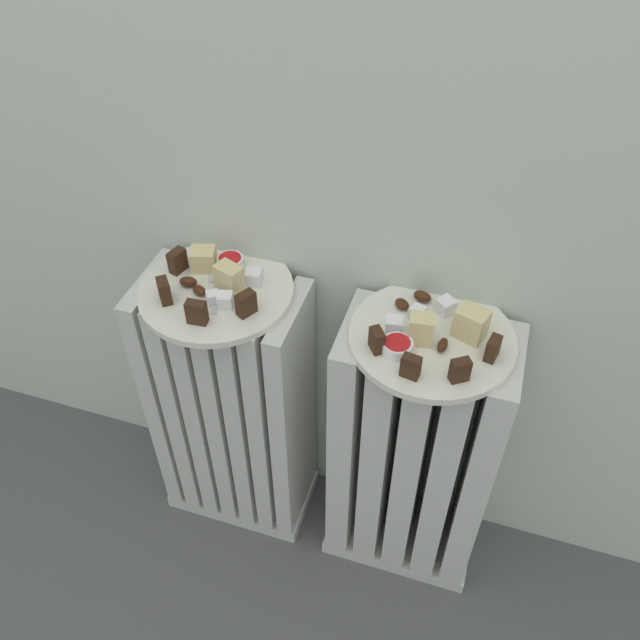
# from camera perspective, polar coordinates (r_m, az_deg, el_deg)

# --- Properties ---
(ground_plane) EXTENTS (6.00, 6.00, 0.00)m
(ground_plane) POSITION_cam_1_polar(r_m,az_deg,el_deg) (1.40, -3.87, -25.76)
(ground_plane) COLOR #4C4C51
(radiator_left) EXTENTS (0.29, 0.17, 0.60)m
(radiator_left) POSITION_cam_1_polar(r_m,az_deg,el_deg) (1.31, -7.48, -7.70)
(radiator_left) COLOR silver
(radiator_left) RESTS_ON ground_plane
(radiator_right) EXTENTS (0.29, 0.17, 0.60)m
(radiator_right) POSITION_cam_1_polar(r_m,az_deg,el_deg) (1.25, 7.96, -11.57)
(radiator_right) COLOR silver
(radiator_right) RESTS_ON ground_plane
(plate_left) EXTENTS (0.25, 0.25, 0.01)m
(plate_left) POSITION_cam_1_polar(r_m,az_deg,el_deg) (1.09, -8.93, 2.49)
(plate_left) COLOR silver
(plate_left) RESTS_ON radiator_left
(plate_right) EXTENTS (0.25, 0.25, 0.01)m
(plate_right) POSITION_cam_1_polar(r_m,az_deg,el_deg) (1.01, 9.62, -1.54)
(plate_right) COLOR silver
(plate_right) RESTS_ON radiator_right
(dark_cake_slice_left_0) EXTENTS (0.03, 0.03, 0.04)m
(dark_cake_slice_left_0) POSITION_cam_1_polar(r_m,az_deg,el_deg) (1.12, -12.18, 5.00)
(dark_cake_slice_left_0) COLOR #382114
(dark_cake_slice_left_0) RESTS_ON plate_left
(dark_cake_slice_left_1) EXTENTS (0.03, 0.03, 0.04)m
(dark_cake_slice_left_1) POSITION_cam_1_polar(r_m,az_deg,el_deg) (1.07, -13.27, 2.46)
(dark_cake_slice_left_1) COLOR #382114
(dark_cake_slice_left_1) RESTS_ON plate_left
(dark_cake_slice_left_2) EXTENTS (0.03, 0.02, 0.04)m
(dark_cake_slice_left_2) POSITION_cam_1_polar(r_m,az_deg,el_deg) (1.02, -10.59, 0.65)
(dark_cake_slice_left_2) COLOR #382114
(dark_cake_slice_left_2) RESTS_ON plate_left
(dark_cake_slice_left_3) EXTENTS (0.03, 0.04, 0.04)m
(dark_cake_slice_left_3) POSITION_cam_1_polar(r_m,az_deg,el_deg) (1.02, -6.40, 1.41)
(dark_cake_slice_left_3) COLOR #382114
(dark_cake_slice_left_3) RESTS_ON plate_left
(marble_cake_slice_left_0) EXTENTS (0.05, 0.04, 0.05)m
(marble_cake_slice_left_0) POSITION_cam_1_polar(r_m,az_deg,el_deg) (1.07, -7.82, 3.57)
(marble_cake_slice_left_0) COLOR beige
(marble_cake_slice_left_0) RESTS_ON plate_left
(marble_cake_slice_left_1) EXTENTS (0.05, 0.05, 0.04)m
(marble_cake_slice_left_1) POSITION_cam_1_polar(r_m,az_deg,el_deg) (1.12, -10.02, 5.20)
(marble_cake_slice_left_1) COLOR beige
(marble_cake_slice_left_1) RESTS_ON plate_left
(turkish_delight_left_0) EXTENTS (0.03, 0.03, 0.02)m
(turkish_delight_left_0) POSITION_cam_1_polar(r_m,az_deg,el_deg) (1.08, -5.73, 3.68)
(turkish_delight_left_0) COLOR white
(turkish_delight_left_0) RESTS_ON plate_left
(turkish_delight_left_1) EXTENTS (0.03, 0.03, 0.02)m
(turkish_delight_left_1) POSITION_cam_1_polar(r_m,az_deg,el_deg) (1.05, -8.18, 1.70)
(turkish_delight_left_1) COLOR white
(turkish_delight_left_1) RESTS_ON plate_left
(turkish_delight_left_2) EXTENTS (0.03, 0.03, 0.02)m
(turkish_delight_left_2) POSITION_cam_1_polar(r_m,az_deg,el_deg) (1.06, -9.20, 1.91)
(turkish_delight_left_2) COLOR white
(turkish_delight_left_2) RESTS_ON plate_left
(medjool_date_left_0) EXTENTS (0.03, 0.02, 0.02)m
(medjool_date_left_0) POSITION_cam_1_polar(r_m,az_deg,el_deg) (1.10, -11.30, 3.24)
(medjool_date_left_0) COLOR #3D1E0F
(medjool_date_left_0) RESTS_ON plate_left
(medjool_date_left_1) EXTENTS (0.03, 0.03, 0.02)m
(medjool_date_left_1) POSITION_cam_1_polar(r_m,az_deg,el_deg) (1.08, -10.36, 2.52)
(medjool_date_left_1) COLOR #3D1E0F
(medjool_date_left_1) RESTS_ON plate_left
(jam_bowl_left) EXTENTS (0.05, 0.05, 0.02)m
(jam_bowl_left) POSITION_cam_1_polar(r_m,az_deg,el_deg) (1.12, -7.74, 5.01)
(jam_bowl_left) COLOR white
(jam_bowl_left) RESTS_ON plate_left
(dark_cake_slice_right_0) EXTENTS (0.03, 0.03, 0.04)m
(dark_cake_slice_right_0) POSITION_cam_1_polar(r_m,az_deg,el_deg) (0.97, 4.91, -1.75)
(dark_cake_slice_right_0) COLOR #382114
(dark_cake_slice_right_0) RESTS_ON plate_right
(dark_cake_slice_right_1) EXTENTS (0.03, 0.02, 0.04)m
(dark_cake_slice_right_1) POSITION_cam_1_polar(r_m,az_deg,el_deg) (0.94, 7.82, -4.00)
(dark_cake_slice_right_1) COLOR #382114
(dark_cake_slice_right_1) RESTS_ON plate_right
(dark_cake_slice_right_2) EXTENTS (0.03, 0.03, 0.04)m
(dark_cake_slice_right_2) POSITION_cam_1_polar(r_m,az_deg,el_deg) (0.94, 11.97, -4.26)
(dark_cake_slice_right_2) COLOR #382114
(dark_cake_slice_right_2) RESTS_ON plate_right
(dark_cake_slice_right_3) EXTENTS (0.02, 0.03, 0.04)m
(dark_cake_slice_right_3) POSITION_cam_1_polar(r_m,az_deg,el_deg) (0.98, 14.68, -2.39)
(dark_cake_slice_right_3) COLOR #382114
(dark_cake_slice_right_3) RESTS_ON plate_right
(marble_cake_slice_right_0) EXTENTS (0.04, 0.03, 0.05)m
(marble_cake_slice_right_0) POSITION_cam_1_polar(r_m,az_deg,el_deg) (0.98, 8.74, -0.78)
(marble_cake_slice_right_0) COLOR beige
(marble_cake_slice_right_0) RESTS_ON plate_right
(marble_cake_slice_right_1) EXTENTS (0.05, 0.05, 0.05)m
(marble_cake_slice_right_1) POSITION_cam_1_polar(r_m,az_deg,el_deg) (1.00, 12.89, -0.31)
(marble_cake_slice_right_1) COLOR beige
(marble_cake_slice_right_1) RESTS_ON plate_right
(turkish_delight_right_0) EXTENTS (0.03, 0.03, 0.03)m
(turkish_delight_right_0) POSITION_cam_1_polar(r_m,az_deg,el_deg) (1.00, 6.40, -0.44)
(turkish_delight_right_0) COLOR white
(turkish_delight_right_0) RESTS_ON plate_right
(turkish_delight_right_1) EXTENTS (0.03, 0.03, 0.02)m
(turkish_delight_right_1) POSITION_cam_1_polar(r_m,az_deg,el_deg) (1.03, 8.39, 0.59)
(turkish_delight_right_1) COLOR white
(turkish_delight_right_1) RESTS_ON plate_right
(turkish_delight_right_2) EXTENTS (0.04, 0.04, 0.03)m
(turkish_delight_right_2) POSITION_cam_1_polar(r_m,az_deg,el_deg) (1.04, 10.77, 1.17)
(turkish_delight_right_2) COLOR white
(turkish_delight_right_2) RESTS_ON plate_right
(medjool_date_right_0) EXTENTS (0.02, 0.03, 0.01)m
(medjool_date_right_0) POSITION_cam_1_polar(r_m,az_deg,el_deg) (0.99, 10.53, -2.13)
(medjool_date_right_0) COLOR #3D1E0F
(medjool_date_right_0) RESTS_ON plate_right
(medjool_date_right_1) EXTENTS (0.03, 0.03, 0.02)m
(medjool_date_right_1) POSITION_cam_1_polar(r_m,az_deg,el_deg) (1.06, 8.82, 2.02)
(medjool_date_right_1) COLOR #3D1E0F
(medjool_date_right_1) RESTS_ON plate_right
(medjool_date_right_2) EXTENTS (0.03, 0.03, 0.01)m
(medjool_date_right_2) POSITION_cam_1_polar(r_m,az_deg,el_deg) (1.04, 7.08, 1.36)
(medjool_date_right_2) COLOR #3D1E0F
(medjool_date_right_2) RESTS_ON plate_right
(jam_bowl_right) EXTENTS (0.05, 0.05, 0.02)m
(jam_bowl_right) POSITION_cam_1_polar(r_m,az_deg,el_deg) (0.97, 6.67, -2.26)
(jam_bowl_right) COLOR white
(jam_bowl_right) RESTS_ON plate_right
(fork) EXTENTS (0.05, 0.10, 0.00)m
(fork) POSITION_cam_1_polar(r_m,az_deg,el_deg) (1.08, -9.09, 2.61)
(fork) COLOR #B7B7BC
(fork) RESTS_ON plate_left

